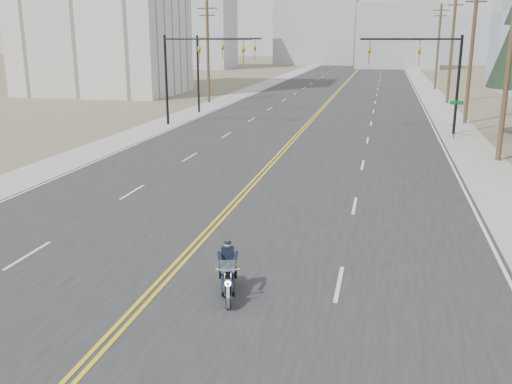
% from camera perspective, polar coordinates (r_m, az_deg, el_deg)
% --- Properties ---
extents(ground_plane, '(400.00, 400.00, 0.00)m').
position_cam_1_polar(ground_plane, '(14.41, -13.95, -13.61)').
color(ground_plane, '#776D56').
rests_on(ground_plane, ground).
extents(road, '(20.00, 200.00, 0.01)m').
position_cam_1_polar(road, '(81.69, 8.54, 10.28)').
color(road, '#303033').
rests_on(road, ground).
extents(sidewalk_left, '(3.00, 200.00, 0.01)m').
position_cam_1_polar(sidewalk_left, '(83.33, 0.50, 10.54)').
color(sidewalk_left, '#A5A5A0').
rests_on(sidewalk_left, ground).
extents(sidewalk_right, '(3.00, 200.00, 0.01)m').
position_cam_1_polar(sidewalk_right, '(81.66, 16.72, 9.82)').
color(sidewalk_right, '#A5A5A0').
rests_on(sidewalk_right, ground).
extents(traffic_mast_left, '(7.10, 0.26, 7.00)m').
position_cam_1_polar(traffic_mast_left, '(45.74, -6.61, 12.76)').
color(traffic_mast_left, black).
rests_on(traffic_mast_left, ground).
extents(traffic_mast_right, '(7.10, 0.26, 7.00)m').
position_cam_1_polar(traffic_mast_right, '(43.33, 16.99, 12.08)').
color(traffic_mast_right, black).
rests_on(traffic_mast_right, ground).
extents(traffic_mast_far, '(6.10, 0.26, 7.00)m').
position_cam_1_polar(traffic_mast_far, '(53.46, -4.09, 13.10)').
color(traffic_mast_far, black).
rests_on(traffic_mast_far, ground).
extents(street_sign, '(0.90, 0.06, 2.62)m').
position_cam_1_polar(street_sign, '(41.78, 19.35, 7.47)').
color(street_sign, black).
rests_on(street_sign, ground).
extents(utility_pole_b, '(2.20, 0.30, 11.50)m').
position_cam_1_polar(utility_pole_b, '(34.82, 24.05, 12.55)').
color(utility_pole_b, brown).
rests_on(utility_pole_b, ground).
extents(utility_pole_c, '(2.20, 0.30, 11.00)m').
position_cam_1_polar(utility_pole_c, '(49.63, 20.75, 13.01)').
color(utility_pole_c, brown).
rests_on(utility_pole_c, ground).
extents(utility_pole_d, '(2.20, 0.30, 11.50)m').
position_cam_1_polar(utility_pole_d, '(64.52, 19.00, 13.69)').
color(utility_pole_d, brown).
rests_on(utility_pole_d, ground).
extents(utility_pole_e, '(2.20, 0.30, 11.00)m').
position_cam_1_polar(utility_pole_e, '(81.46, 17.76, 13.77)').
color(utility_pole_e, brown).
rests_on(utility_pole_e, ground).
extents(utility_pole_left, '(2.20, 0.30, 10.50)m').
position_cam_1_polar(utility_pole_left, '(62.02, -4.84, 13.94)').
color(utility_pole_left, brown).
rests_on(utility_pole_left, ground).
extents(haze_bldg_a, '(14.00, 12.00, 22.00)m').
position_cam_1_polar(haze_bldg_a, '(132.74, -5.59, 16.98)').
color(haze_bldg_a, '#B7BCC6').
rests_on(haze_bldg_a, ground).
extents(haze_bldg_b, '(18.00, 14.00, 14.00)m').
position_cam_1_polar(haze_bldg_b, '(136.20, 13.97, 14.89)').
color(haze_bldg_b, '#ADB2B7').
rests_on(haze_bldg_b, ground).
extents(haze_bldg_d, '(20.00, 15.00, 26.00)m').
position_cam_1_polar(haze_bldg_d, '(152.38, 6.14, 17.49)').
color(haze_bldg_d, '#ADB2B7').
rests_on(haze_bldg_d, ground).
extents(haze_bldg_e, '(14.00, 14.00, 12.00)m').
position_cam_1_polar(haze_bldg_e, '(162.31, 19.99, 14.07)').
color(haze_bldg_e, '#B7BCC6').
rests_on(haze_bldg_e, ground).
extents(haze_bldg_f, '(12.00, 12.00, 16.00)m').
position_cam_1_polar(haze_bldg_f, '(151.88, -9.33, 15.50)').
color(haze_bldg_f, '#ADB2B7').
rests_on(haze_bldg_f, ground).
extents(motorcyclist, '(1.32, 2.09, 1.52)m').
position_cam_1_polar(motorcyclist, '(15.55, -2.83, -7.82)').
color(motorcyclist, black).
rests_on(motorcyclist, ground).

